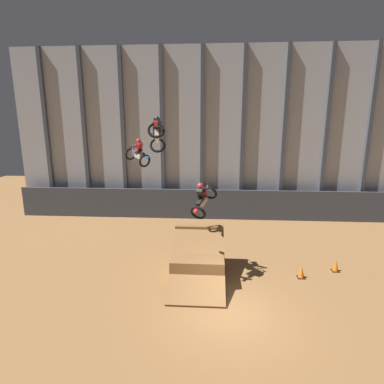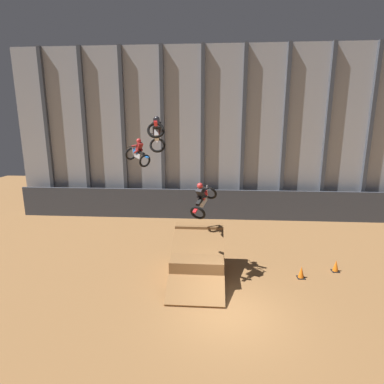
{
  "view_description": "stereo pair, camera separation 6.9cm",
  "coord_description": "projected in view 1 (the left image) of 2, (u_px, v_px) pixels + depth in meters",
  "views": [
    {
      "loc": [
        -0.78,
        -10.28,
        7.08
      ],
      "look_at": [
        -1.84,
        5.91,
        3.43
      ],
      "focal_mm": 28.0,
      "sensor_mm": 36.0,
      "label": 1
    },
    {
      "loc": [
        -0.71,
        -10.27,
        7.08
      ],
      "look_at": [
        -1.84,
        5.91,
        3.43
      ],
      "focal_mm": 28.0,
      "sensor_mm": 36.0,
      "label": 2
    }
  ],
  "objects": [
    {
      "name": "rider_bike_center_air",
      "position": [
        157.0,
        133.0,
        13.06
      ],
      "size": [
        0.96,
        1.76,
        1.68
      ],
      "rotation": [
        -0.52,
        0.0,
        0.14
      ],
      "color": "black"
    },
    {
      "name": "ground_plane",
      "position": [
        230.0,
        313.0,
        11.51
      ],
      "size": [
        60.0,
        60.0,
        0.0
      ],
      "primitive_type": "plane",
      "color": "olive"
    },
    {
      "name": "traffic_cone_near_ramp",
      "position": [
        301.0,
        272.0,
        14.13
      ],
      "size": [
        0.36,
        0.36,
        0.58
      ],
      "color": "black",
      "rests_on": "ground_plane"
    },
    {
      "name": "lower_barrier",
      "position": [
        221.0,
        205.0,
        22.8
      ],
      "size": [
        31.36,
        0.2,
        2.29
      ],
      "color": "#383D47",
      "rests_on": "ground_plane"
    },
    {
      "name": "rider_bike_right_air",
      "position": [
        203.0,
        199.0,
        13.37
      ],
      "size": [
        1.33,
        1.86,
        1.69
      ],
      "rotation": [
        0.48,
        0.0,
        -0.41
      ],
      "color": "black"
    },
    {
      "name": "rider_bike_left_air",
      "position": [
        138.0,
        153.0,
        16.8
      ],
      "size": [
        1.7,
        1.63,
        1.59
      ],
      "rotation": [
        0.21,
        0.0,
        0.84
      ],
      "color": "black"
    },
    {
      "name": "dirt_ramp",
      "position": [
        198.0,
        258.0,
        14.5
      ],
      "size": [
        2.45,
        4.28,
        2.24
      ],
      "color": "brown",
      "rests_on": "ground_plane"
    },
    {
      "name": "traffic_cone_arena_edge",
      "position": [
        336.0,
        266.0,
        14.77
      ],
      "size": [
        0.36,
        0.36,
        0.58
      ],
      "color": "black",
      "rests_on": "ground_plane"
    },
    {
      "name": "arena_back_wall",
      "position": [
        222.0,
        134.0,
        22.67
      ],
      "size": [
        32.0,
        0.4,
        12.76
      ],
      "color": "#A3A8B2",
      "rests_on": "ground_plane"
    }
  ]
}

